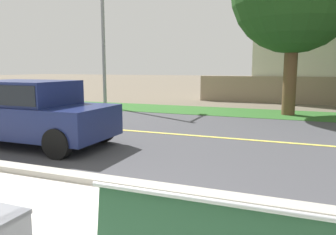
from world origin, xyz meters
The scene contains 8 objects.
ground_plane centered at (0.00, 8.00, 0.00)m, with size 140.00×140.00×0.00m, color #665B4C.
curb_edge centered at (0.00, 2.35, 0.06)m, with size 44.00×0.30×0.11m, color #ADA89E.
street_asphalt centered at (0.00, 6.50, 0.00)m, with size 52.00×8.00×0.01m, color #424247.
road_centre_line centered at (0.00, 6.50, 0.01)m, with size 48.00×0.14×0.01m, color #E0CC4C.
far_verge_grass centered at (0.00, 11.77, 0.01)m, with size 48.00×2.80×0.02m, color #2D6026.
car_navy_far centered at (-4.18, 4.10, 0.85)m, with size 4.30×1.86×1.54m.
streetlamp centered at (-6.54, 11.57, 4.03)m, with size 0.24×2.10×7.05m.
garden_wall centered at (3.27, 16.32, 0.70)m, with size 13.00×0.36×1.40m, color gray.
Camera 1 is at (1.88, -1.97, 1.84)m, focal length 35.18 mm.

